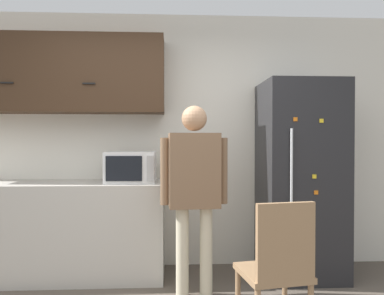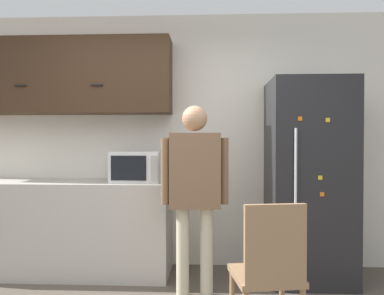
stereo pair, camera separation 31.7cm
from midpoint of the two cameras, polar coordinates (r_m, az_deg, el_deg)
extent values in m
cube|color=silver|center=(4.07, -0.90, 1.08)|extent=(6.00, 0.06, 2.70)
cube|color=#BCB7AD|center=(4.05, -17.17, -11.51)|extent=(2.21, 0.63, 0.94)
cube|color=#3D2819|center=(4.14, -16.64, 10.31)|extent=(2.21, 0.36, 0.78)
cube|color=black|center=(4.09, -22.71, 8.73)|extent=(0.12, 0.01, 0.01)
cube|color=black|center=(3.83, -12.04, 9.33)|extent=(0.12, 0.01, 0.01)
cube|color=white|center=(3.75, -5.97, -2.92)|extent=(0.48, 0.40, 0.30)
cube|color=black|center=(3.56, -7.15, -3.14)|extent=(0.34, 0.01, 0.23)
cube|color=#B2B2B2|center=(3.53, -3.23, -3.17)|extent=(0.07, 0.01, 0.24)
cylinder|color=beige|center=(3.34, 1.38, -15.67)|extent=(0.11, 0.11, 0.77)
cylinder|color=beige|center=(3.35, 5.06, -15.59)|extent=(0.11, 0.11, 0.77)
cube|color=brown|center=(3.21, 3.24, -3.49)|extent=(0.45, 0.25, 0.64)
sphere|color=tan|center=(3.21, 3.24, 4.46)|extent=(0.22, 0.22, 0.22)
cylinder|color=brown|center=(3.21, -1.34, -3.61)|extent=(0.07, 0.07, 0.57)
cylinder|color=brown|center=(3.25, 7.76, -3.57)|extent=(0.07, 0.07, 0.57)
cube|color=#232326|center=(3.86, 19.62, -4.70)|extent=(0.76, 0.71, 1.93)
cylinder|color=silver|center=(3.43, 18.12, -2.81)|extent=(0.02, 0.02, 0.68)
cube|color=yellow|center=(3.51, 21.44, -4.32)|extent=(0.04, 0.01, 0.04)
cube|color=yellow|center=(3.52, 22.46, 3.90)|extent=(0.04, 0.01, 0.04)
cube|color=orange|center=(3.53, 21.69, -6.66)|extent=(0.04, 0.01, 0.04)
cube|color=orange|center=(3.45, 18.71, 4.20)|extent=(0.04, 0.01, 0.04)
cube|color=#997551|center=(2.77, 14.52, -18.42)|extent=(0.50, 0.50, 0.04)
cylinder|color=#997551|center=(3.08, 16.62, -20.80)|extent=(0.04, 0.04, 0.40)
cube|color=#997551|center=(2.52, 16.23, -13.97)|extent=(0.40, 0.10, 0.50)
camera|label=1|loc=(0.16, -87.14, 0.05)|focal=35.00mm
camera|label=2|loc=(0.16, 92.86, -0.05)|focal=35.00mm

